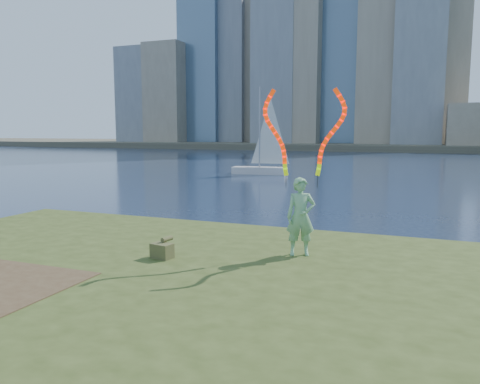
% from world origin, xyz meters
% --- Properties ---
extents(ground, '(320.00, 320.00, 0.00)m').
position_xyz_m(ground, '(0.00, 0.00, 0.00)').
color(ground, '#18243C').
rests_on(ground, ground).
extents(grassy_knoll, '(20.00, 18.00, 0.80)m').
position_xyz_m(grassy_knoll, '(0.00, -2.30, 0.34)').
color(grassy_knoll, '#354418').
rests_on(grassy_knoll, ground).
extents(far_shore, '(320.00, 40.00, 1.20)m').
position_xyz_m(far_shore, '(0.00, 95.00, 0.60)').
color(far_shore, '#4E4939').
rests_on(far_shore, ground).
extents(woman_with_ribbons, '(2.01, 0.83, 4.20)m').
position_xyz_m(woman_with_ribbons, '(2.84, 1.26, 2.19)').
color(woman_with_ribbons, '#177321').
rests_on(woman_with_ribbons, grassy_knoll).
extents(canvas_bag, '(0.53, 0.60, 0.46)m').
position_xyz_m(canvas_bag, '(-0.05, -0.19, 0.99)').
color(canvas_bag, '#444122').
rests_on(canvas_bag, grassy_knoll).
extents(sailboat, '(4.98, 1.96, 7.48)m').
position_xyz_m(sailboat, '(-7.45, 28.89, 1.29)').
color(sailboat, silver).
rests_on(sailboat, ground).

